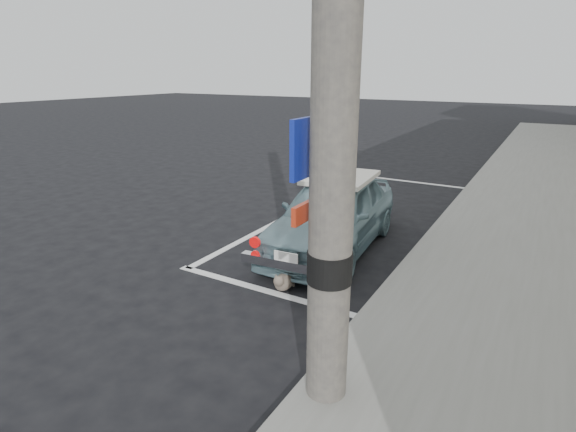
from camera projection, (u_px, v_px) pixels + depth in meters
The scene contains 7 objects.
ground at pixel (258, 270), 6.51m from camera, with size 80.00×80.00×0.00m, color black.
sidewalk at pixel (515, 262), 6.59m from camera, with size 2.80×40.00×0.15m, color slate.
pline_rear at pixel (269, 291), 5.86m from camera, with size 3.00×0.12×0.01m, color silver.
pline_front at pixel (415, 182), 11.60m from camera, with size 3.00×0.12×0.01m, color silver.
pline_side at pixel (303, 208), 9.40m from camera, with size 0.12×7.00×0.01m, color silver.
retro_coupe at pixel (333, 213), 7.12m from camera, with size 1.67×3.54×1.17m.
cat at pixel (284, 281), 5.88m from camera, with size 0.26×0.53×0.28m.
Camera 1 is at (3.39, -4.91, 2.75)m, focal length 28.00 mm.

